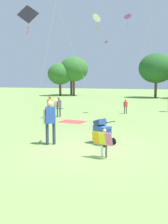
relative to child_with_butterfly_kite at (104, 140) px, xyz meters
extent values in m
plane|color=#75994C|center=(-0.77, 0.77, -0.59)|extent=(120.00, 120.00, 0.00)
cylinder|color=brown|center=(-14.65, 28.76, 0.35)|extent=(0.36, 0.36, 1.88)
ellipsoid|color=#2D6628|center=(-14.65, 28.76, 2.87)|extent=(3.95, 3.56, 3.36)
cylinder|color=brown|center=(-13.73, 31.21, 0.61)|extent=(0.36, 0.36, 2.40)
ellipsoid|color=#2D6628|center=(-13.73, 31.21, 3.42)|extent=(4.02, 3.61, 3.41)
cylinder|color=brown|center=(-12.71, 29.72, 0.60)|extent=(0.36, 0.36, 2.37)
ellipsoid|color=#2D6628|center=(-12.71, 29.72, 3.62)|extent=(4.59, 4.13, 3.90)
cylinder|color=brown|center=(-0.07, 29.14, 0.51)|extent=(0.36, 0.36, 2.20)
ellipsoid|color=#235623|center=(-0.07, 29.14, 3.57)|extent=(4.91, 4.42, 4.17)
cylinder|color=#4C4C51|center=(0.08, 0.03, -0.35)|extent=(0.07, 0.07, 0.47)
cylinder|color=#4C4C51|center=(-0.07, 0.06, -0.35)|extent=(0.07, 0.07, 0.47)
cube|color=#284CA8|center=(0.01, 0.04, 0.06)|extent=(0.23, 0.16, 0.35)
cylinder|color=tan|center=(0.13, 0.02, 0.04)|extent=(0.05, 0.05, 0.32)
cylinder|color=tan|center=(-0.12, 0.06, 0.04)|extent=(0.05, 0.05, 0.32)
sphere|color=tan|center=(0.01, 0.04, 0.31)|extent=(0.12, 0.12, 0.12)
cube|color=pink|center=(0.21, -0.17, 0.09)|extent=(0.25, 0.19, 0.45)
cube|color=yellow|center=(-0.02, -0.13, 0.09)|extent=(0.25, 0.19, 0.45)
cube|color=#F4A319|center=(-0.25, -0.10, 0.09)|extent=(0.25, 0.19, 0.45)
cube|color=white|center=(-0.03, -0.15, -0.32)|extent=(0.08, 0.02, 0.36)
cylinder|color=#33384C|center=(-2.55, 0.88, -0.15)|extent=(0.13, 0.13, 0.87)
cylinder|color=#33384C|center=(-2.32, 1.04, -0.15)|extent=(0.13, 0.13, 0.87)
cube|color=#284CA8|center=(-2.44, 0.96, 0.60)|extent=(0.44, 0.41, 0.65)
cylinder|color=beige|center=(-2.63, 0.83, 0.56)|extent=(0.09, 0.09, 0.58)
cylinder|color=beige|center=(-2.32, 1.21, 1.05)|extent=(0.37, 0.49, 0.41)
sphere|color=beige|center=(-2.44, 0.96, 1.06)|extent=(0.22, 0.22, 0.22)
cylinder|color=black|center=(-0.88, 1.94, -0.45)|extent=(0.26, 0.18, 0.28)
cylinder|color=black|center=(-0.33, 1.31, -0.45)|extent=(0.26, 0.18, 0.28)
cylinder|color=black|center=(-0.06, 1.76, -0.45)|extent=(0.26, 0.18, 0.28)
cube|color=#2D4C93|center=(-0.52, 1.73, -0.03)|extent=(0.77, 0.70, 0.36)
cube|color=navy|center=(-0.63, 1.79, 0.27)|extent=(0.57, 0.57, 0.35)
cylinder|color=black|center=(-0.12, 1.49, 0.37)|extent=(0.28, 0.44, 0.04)
cube|color=black|center=(-4.65, 3.15, 5.13)|extent=(1.14, 0.47, 1.00)
cube|color=pink|center=(-4.65, 3.13, 4.47)|extent=(0.08, 0.08, 0.14)
cube|color=pink|center=(-4.69, 3.11, 4.25)|extent=(0.09, 0.09, 0.14)
cylinder|color=silver|center=(-3.42, 2.13, 2.16)|extent=(2.47, 2.05, 5.50)
cone|color=purple|center=(-1.09, 10.61, 6.43)|extent=(0.74, 0.74, 0.29)
cube|color=blue|center=(-1.07, 10.65, 5.91)|extent=(0.09, 0.08, 0.14)
cube|color=blue|center=(-1.13, 10.63, 5.69)|extent=(0.08, 0.08, 0.14)
cylinder|color=silver|center=(-0.19, 10.06, 2.85)|extent=(1.81, 1.11, 6.87)
cone|color=white|center=(-3.91, 12.46, 6.96)|extent=(0.99, 0.94, 0.60)
cube|color=#F4A319|center=(-3.88, 12.47, 6.30)|extent=(0.09, 0.08, 0.14)
cube|color=#F4A319|center=(-3.95, 12.46, 6.08)|extent=(0.09, 0.08, 0.14)
cube|color=#F4A319|center=(-3.95, 12.45, 5.86)|extent=(0.07, 0.06, 0.14)
cylinder|color=silver|center=(-4.87, 10.89, 3.08)|extent=(1.91, 3.14, 7.33)
cube|color=purple|center=(-5.74, 22.92, 6.56)|extent=(0.44, 0.39, 0.29)
cylinder|color=#33384C|center=(-1.26, 11.03, -0.32)|extent=(0.08, 0.08, 0.53)
cylinder|color=#33384C|center=(-1.13, 11.14, -0.32)|extent=(0.08, 0.08, 0.53)
cube|color=red|center=(-1.20, 11.08, 0.14)|extent=(0.27, 0.26, 0.40)
cylinder|color=brown|center=(-1.31, 10.99, 0.11)|extent=(0.06, 0.06, 0.35)
cylinder|color=brown|center=(-1.09, 11.18, 0.11)|extent=(0.06, 0.06, 0.35)
sphere|color=brown|center=(-1.20, 11.08, 0.42)|extent=(0.14, 0.14, 0.14)
cylinder|color=#33384C|center=(-5.23, 7.99, -0.25)|extent=(0.10, 0.10, 0.68)
cylinder|color=#33384C|center=(-5.34, 7.81, -0.25)|extent=(0.10, 0.10, 0.68)
cube|color=#4C4C56|center=(-5.28, 7.90, 0.34)|extent=(0.31, 0.35, 0.51)
cylinder|color=brown|center=(-5.19, 8.06, 0.31)|extent=(0.07, 0.07, 0.45)
cylinder|color=brown|center=(-5.38, 7.75, 0.31)|extent=(0.07, 0.07, 0.45)
sphere|color=brown|center=(-5.28, 7.90, 0.70)|extent=(0.17, 0.17, 0.17)
cylinder|color=#7F705B|center=(-5.63, 7.07, -0.22)|extent=(0.11, 0.11, 0.73)
cylinder|color=#7F705B|center=(-5.54, 7.28, -0.22)|extent=(0.11, 0.11, 0.73)
cube|color=orange|center=(-5.59, 7.17, 0.41)|extent=(0.31, 0.37, 0.55)
cylinder|color=brown|center=(-5.67, 6.99, 0.38)|extent=(0.08, 0.08, 0.49)
cylinder|color=brown|center=(-5.51, 7.36, 0.38)|extent=(0.08, 0.08, 0.49)
sphere|color=brown|center=(-5.59, 7.17, 0.80)|extent=(0.19, 0.19, 0.19)
cube|color=#CC3D3D|center=(-3.63, 6.33, -0.58)|extent=(1.67, 1.31, 0.02)
camera|label=1|loc=(2.04, -7.91, 2.00)|focal=40.44mm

